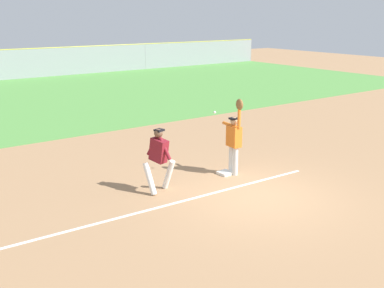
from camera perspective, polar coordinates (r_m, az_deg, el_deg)
ground_plane at (r=12.16m, az=7.96°, el=-6.39°), size 78.46×78.46×0.00m
outfield_grass at (r=27.21m, az=-18.46°, el=5.32°), size 48.74×18.21×0.01m
chalk_foul_line at (r=10.93m, az=-9.30°, el=-9.05°), size 12.00×0.41×0.01m
first_base at (r=13.66m, az=4.12°, el=-3.58°), size 0.40×0.40×0.08m
fielder at (r=13.36m, az=5.25°, el=0.81°), size 0.29×0.90×2.28m
runner at (r=12.03m, az=-4.11°, el=-1.47°), size 0.84×0.83×1.72m
baseball at (r=13.05m, az=2.82°, el=3.93°), size 0.07×0.07×0.07m
parked_car_silver at (r=38.91m, az=-22.45°, el=8.85°), size 4.55×2.42×1.25m
parked_car_black at (r=39.92m, az=-16.72°, el=9.52°), size 4.53×2.38×1.25m
parked_car_tan at (r=41.89m, az=-10.30°, el=10.18°), size 4.42×2.16×1.25m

